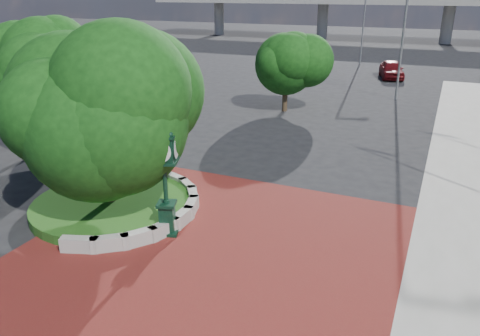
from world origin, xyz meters
The scene contains 12 objects.
ground centered at (0.00, 0.00, 0.00)m, with size 200.00×200.00×0.00m, color black.
plaza centered at (0.00, -1.00, 0.02)m, with size 12.00×12.00×0.04m, color maroon.
planter_wall centered at (-2.71, 0.00, 0.27)m, with size 2.96×6.77×0.54m.
grass_bed centered at (-5.00, 0.00, 0.20)m, with size 6.10×6.10×0.40m, color #244C15.
overpass centered at (-0.22, 70.00, 6.54)m, with size 90.00×12.00×7.50m.
tree_planter centered at (-5.00, 0.00, 3.72)m, with size 5.20×5.20×6.33m.
tree_northwest centered at (-13.00, 5.00, 4.12)m, with size 5.60×5.60×6.93m.
tree_street centered at (-4.00, 18.00, 3.24)m, with size 4.40×4.40×5.45m.
post_clock centered at (-1.94, -0.74, 2.37)m, with size 1.11×1.11×4.32m.
parked_car centered at (1.21, 34.71, 0.85)m, with size 2.01×4.99×1.70m, color #600D12.
street_lamp_near centered at (3.04, 25.24, 6.01)m, with size 2.29×0.61×10.25m.
street_lamp_far centered at (-3.09, 43.14, 5.78)m, with size 2.20×0.63×9.86m.
Camera 1 is at (6.39, -13.15, 8.15)m, focal length 35.00 mm.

